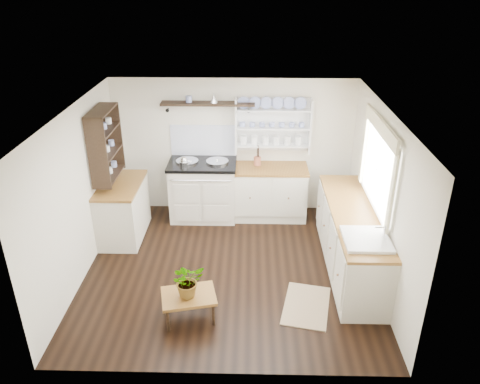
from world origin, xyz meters
The scene contains 19 objects.
floor centered at (0.00, 0.00, 0.00)m, with size 4.00×3.80×0.01m, color black.
wall_back centered at (0.00, 1.90, 1.15)m, with size 4.00×0.02×2.30m, color silver.
wall_right centered at (2.00, 0.00, 1.15)m, with size 0.02×3.80×2.30m, color silver.
wall_left centered at (-2.00, 0.00, 1.15)m, with size 0.02×3.80×2.30m, color silver.
ceiling centered at (0.00, 0.00, 2.30)m, with size 4.00×3.80×0.01m, color white.
window centered at (1.95, 0.15, 1.56)m, with size 0.08×1.55×1.22m.
aga_cooker centered at (-0.50, 1.57, 0.51)m, with size 1.11×0.77×1.03m.
back_cabinets centered at (0.60, 1.60, 0.46)m, with size 1.27×0.63×0.90m.
right_cabinets centered at (1.70, 0.10, 0.46)m, with size 0.62×2.43×0.90m.
belfast_sink centered at (1.70, -0.65, 0.80)m, with size 0.55×0.60×0.45m.
left_cabinets centered at (-1.70, 0.90, 0.46)m, with size 0.62×1.13×0.90m.
plate_rack centered at (0.65, 1.86, 1.56)m, with size 1.20×0.22×0.90m.
high_shelf centered at (-0.40, 1.78, 1.91)m, with size 1.50×0.29×0.16m.
left_shelving centered at (-1.84, 0.90, 1.55)m, with size 0.28×0.80×1.05m, color black.
kettle centered at (-0.78, 1.45, 1.03)m, with size 0.16×0.16×0.20m, color silver, non-canonical shape.
utensil_crock centered at (0.40, 1.68, 0.98)m, with size 0.12×0.12×0.14m, color #A85A3D.
center_table centered at (-0.44, -1.03, 0.30)m, with size 0.72×0.59×0.35m.
potted_plant centered at (-0.44, -1.03, 0.56)m, with size 0.38×0.33×0.42m, color #3F7233.
floor_rug centered at (1.02, -0.78, 0.01)m, with size 0.55×0.85×0.02m, color olive.
Camera 1 is at (0.29, -5.51, 3.90)m, focal length 35.00 mm.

